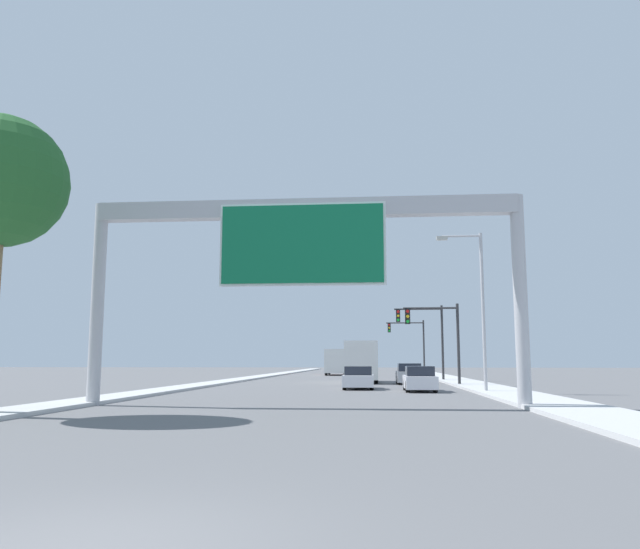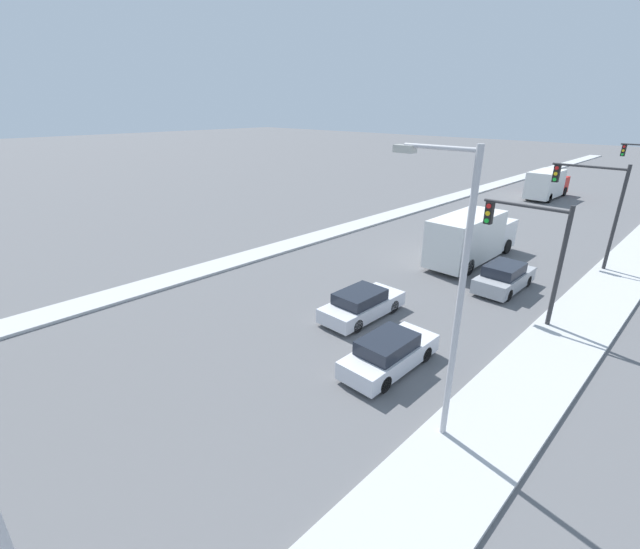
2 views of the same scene
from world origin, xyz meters
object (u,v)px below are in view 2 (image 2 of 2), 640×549
(street_lamp_right, at_px, (452,281))
(truck_box_primary, at_px, (547,184))
(traffic_light_near_intersection, at_px, (533,242))
(car_mid_left, at_px, (362,304))
(car_near_right, at_px, (389,353))
(truck_box_secondary, at_px, (471,237))
(traffic_light_mid_block, at_px, (596,199))
(car_far_left, at_px, (504,277))

(street_lamp_right, bearing_deg, truck_box_primary, 104.02)
(traffic_light_near_intersection, bearing_deg, street_lamp_right, -83.74)
(car_mid_left, bearing_deg, car_near_right, -37.07)
(truck_box_secondary, height_order, traffic_light_mid_block, traffic_light_mid_block)
(truck_box_secondary, height_order, street_lamp_right, street_lamp_right)
(car_near_right, distance_m, truck_box_secondary, 14.13)
(car_mid_left, height_order, truck_box_secondary, truck_box_secondary)
(car_near_right, xyz_separation_m, truck_box_secondary, (-3.50, 13.66, 0.95))
(car_near_right, bearing_deg, car_mid_left, 142.93)
(traffic_light_near_intersection, bearing_deg, traffic_light_mid_block, 90.09)
(truck_box_secondary, xyz_separation_m, traffic_light_mid_block, (5.48, 4.15, 2.66))
(car_mid_left, bearing_deg, street_lamp_right, -34.28)
(truck_box_primary, height_order, truck_box_secondary, truck_box_secondary)
(car_near_right, relative_size, street_lamp_right, 0.51)
(car_far_left, height_order, car_mid_left, car_far_left)
(street_lamp_right, bearing_deg, traffic_light_near_intersection, 96.26)
(truck_box_primary, relative_size, street_lamp_right, 0.85)
(car_far_left, relative_size, traffic_light_near_intersection, 0.76)
(car_mid_left, bearing_deg, car_far_left, 66.35)
(car_near_right, bearing_deg, street_lamp_right, -30.83)
(car_mid_left, height_order, traffic_light_near_intersection, traffic_light_near_intersection)
(car_far_left, xyz_separation_m, street_lamp_right, (3.05, -12.46, 4.38))
(car_near_right, distance_m, traffic_light_near_intersection, 8.64)
(car_near_right, xyz_separation_m, traffic_light_mid_block, (1.98, 17.80, 3.61))
(car_far_left, xyz_separation_m, traffic_light_near_intersection, (2.00, -2.84, 3.08))
(car_far_left, bearing_deg, traffic_light_mid_block, 74.52)
(traffic_light_mid_block, bearing_deg, car_near_right, -96.36)
(truck_box_primary, bearing_deg, traffic_light_near_intersection, -73.63)
(car_far_left, relative_size, truck_box_primary, 0.58)
(truck_box_primary, xyz_separation_m, street_lamp_right, (10.05, -40.27, 3.54))
(car_far_left, height_order, traffic_light_near_intersection, traffic_light_near_intersection)
(truck_box_secondary, distance_m, traffic_light_mid_block, 7.37)
(truck_box_secondary, bearing_deg, car_near_right, -75.62)
(traffic_light_mid_block, bearing_deg, traffic_light_near_intersection, -89.91)
(car_mid_left, relative_size, traffic_light_near_intersection, 0.80)
(car_mid_left, distance_m, truck_box_primary, 35.98)
(car_near_right, height_order, car_mid_left, car_near_right)
(car_mid_left, distance_m, street_lamp_right, 9.09)
(traffic_light_near_intersection, bearing_deg, car_far_left, 125.18)
(car_mid_left, distance_m, traffic_light_mid_block, 16.52)
(car_far_left, bearing_deg, car_mid_left, -113.65)
(traffic_light_mid_block, bearing_deg, car_mid_left, -109.89)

